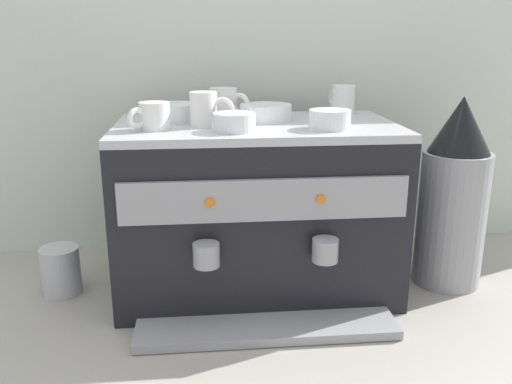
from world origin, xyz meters
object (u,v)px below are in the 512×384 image
at_px(ceramic_cup_0, 225,103).
at_px(ceramic_cup_1, 205,109).
at_px(ceramic_bowl_0, 330,120).
at_px(ceramic_bowl_1, 266,113).
at_px(espresso_machine, 256,208).
at_px(milk_pitcher, 61,270).
at_px(ceramic_bowl_3, 235,123).
at_px(ceramic_cup_2, 342,99).
at_px(ceramic_bowl_2, 176,113).
at_px(ceramic_cup_3, 153,116).
at_px(coffee_grinder, 453,197).

xyz_separation_m(ceramic_cup_0, ceramic_cup_1, (-0.05, -0.14, 0.00)).
bearing_deg(ceramic_bowl_0, ceramic_bowl_1, 133.78).
xyz_separation_m(ceramic_cup_0, ceramic_bowl_1, (0.10, -0.06, -0.02)).
relative_size(espresso_machine, ceramic_bowl_0, 7.14).
height_order(ceramic_cup_1, milk_pitcher, ceramic_cup_1).
bearing_deg(ceramic_cup_0, ceramic_bowl_3, -86.71).
xyz_separation_m(ceramic_cup_2, ceramic_bowl_0, (-0.09, -0.23, -0.02)).
relative_size(ceramic_bowl_2, milk_pitcher, 1.00).
distance_m(espresso_machine, milk_pitcher, 0.51).
distance_m(espresso_machine, ceramic_cup_2, 0.37).
bearing_deg(milk_pitcher, ceramic_cup_3, -15.15).
xyz_separation_m(ceramic_bowl_3, milk_pitcher, (-0.43, 0.10, -0.38)).
distance_m(ceramic_bowl_1, coffee_grinder, 0.51).
bearing_deg(ceramic_cup_0, ceramic_cup_3, -134.02).
distance_m(ceramic_cup_1, ceramic_cup_3, 0.12).
height_order(ceramic_cup_1, coffee_grinder, ceramic_cup_1).
bearing_deg(ceramic_cup_2, ceramic_bowl_0, -110.72).
xyz_separation_m(ceramic_cup_0, ceramic_cup_2, (0.31, 0.03, 0.00)).
bearing_deg(ceramic_bowl_2, ceramic_cup_3, -111.27).
relative_size(ceramic_cup_1, ceramic_bowl_1, 0.80).
height_order(ceramic_cup_2, coffee_grinder, ceramic_cup_2).
relative_size(ceramic_cup_0, coffee_grinder, 0.21).
xyz_separation_m(ceramic_cup_2, ceramic_bowl_3, (-0.30, -0.24, -0.02)).
relative_size(ceramic_cup_3, coffee_grinder, 0.19).
height_order(ceramic_cup_0, ceramic_cup_1, ceramic_cup_1).
height_order(ceramic_bowl_3, coffee_grinder, coffee_grinder).
height_order(espresso_machine, ceramic_cup_2, ceramic_cup_2).
relative_size(ceramic_bowl_1, coffee_grinder, 0.26).
relative_size(ceramic_bowl_0, milk_pitcher, 0.78).
bearing_deg(ceramic_cup_2, coffee_grinder, -33.36).
bearing_deg(ceramic_cup_3, ceramic_cup_2, 22.98).
distance_m(espresso_machine, coffee_grinder, 0.49).
bearing_deg(ceramic_cup_3, ceramic_bowl_3, -11.14).
bearing_deg(ceramic_cup_0, ceramic_cup_2, 5.67).
distance_m(ceramic_cup_0, ceramic_cup_2, 0.31).
height_order(espresso_machine, ceramic_cup_0, ceramic_cup_0).
height_order(ceramic_bowl_0, coffee_grinder, coffee_grinder).
bearing_deg(ceramic_bowl_2, ceramic_cup_2, 11.26).
distance_m(espresso_machine, ceramic_bowl_1, 0.23).
distance_m(ceramic_bowl_1, ceramic_bowl_2, 0.22).
relative_size(ceramic_cup_0, ceramic_cup_1, 0.99).
bearing_deg(ceramic_bowl_0, milk_pitcher, 171.57).
bearing_deg(milk_pitcher, ceramic_cup_1, -5.44).
relative_size(ceramic_cup_2, ceramic_cup_3, 1.08).
distance_m(ceramic_cup_3, ceramic_bowl_1, 0.28).
bearing_deg(espresso_machine, ceramic_bowl_0, -29.94).
height_order(ceramic_bowl_0, ceramic_bowl_3, ceramic_bowl_0).
height_order(espresso_machine, ceramic_bowl_2, ceramic_bowl_2).
bearing_deg(ceramic_cup_2, ceramic_cup_3, -157.02).
xyz_separation_m(ceramic_cup_0, milk_pitcher, (-0.42, -0.10, -0.39)).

